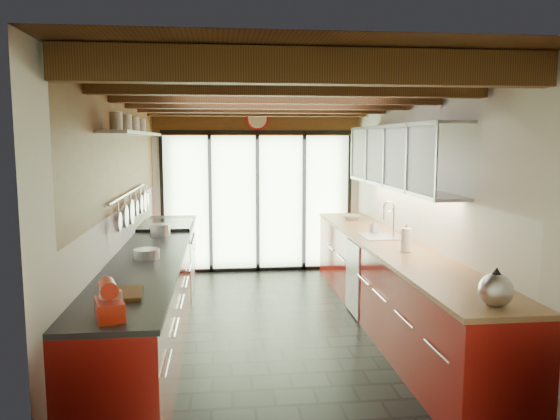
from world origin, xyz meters
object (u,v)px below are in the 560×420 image
object	(u,v)px
soap_bottle	(374,226)
bowl	(352,217)
stand_mixer	(110,303)
kettle	(496,288)
paper_towel	(406,240)

from	to	relation	value
soap_bottle	bowl	world-z (taller)	soap_bottle
stand_mixer	bowl	world-z (taller)	stand_mixer
kettle	paper_towel	size ratio (longest dim) A/B	1.13
stand_mixer	paper_towel	bearing A→B (deg)	35.15
kettle	soap_bottle	world-z (taller)	kettle
bowl	stand_mixer	bearing A→B (deg)	-121.99
kettle	soap_bottle	size ratio (longest dim) A/B	1.95
paper_towel	soap_bottle	world-z (taller)	paper_towel
paper_towel	bowl	xyz separation A→B (m)	(0.00, 2.28, -0.09)
kettle	bowl	world-z (taller)	kettle
paper_towel	stand_mixer	bearing A→B (deg)	-144.85
stand_mixer	kettle	size ratio (longest dim) A/B	1.00
paper_towel	soap_bottle	distance (m)	1.14
stand_mixer	bowl	size ratio (longest dim) A/B	1.28
kettle	soap_bottle	xyz separation A→B (m)	(0.00, 2.93, -0.04)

